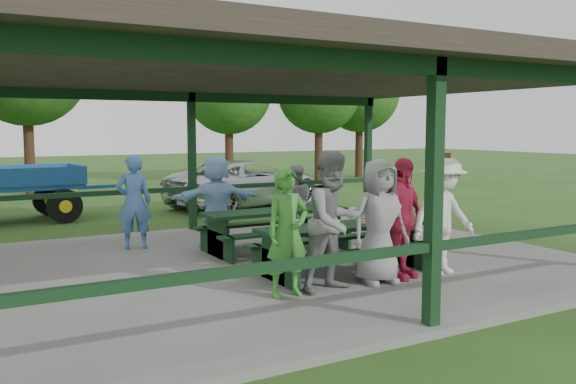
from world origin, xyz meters
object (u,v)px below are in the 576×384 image
picnic_table_far (276,225)px  contestant_red (401,219)px  contestant_grey_mid (379,221)px  spectator_grey (295,202)px  pickup_truck (246,183)px  contestant_grey_left (334,221)px  contestant_white_fedora (443,215)px  spectator_blue (134,202)px  farm_trailer (15,193)px  contestant_green (288,233)px  spectator_lblue (216,201)px  picnic_table_near (342,242)px

picnic_table_far → contestant_red: 2.85m
contestant_grey_mid → spectator_grey: (0.78, 3.76, -0.16)m
picnic_table_far → pickup_truck: size_ratio=0.54×
contestant_grey_left → contestant_grey_mid: contestant_grey_left is taller
contestant_grey_mid → contestant_white_fedora: size_ratio=0.97×
spectator_blue → farm_trailer: bearing=-61.1°
contestant_green → spectator_grey: size_ratio=1.16×
farm_trailer → spectator_blue: bearing=-77.9°
picnic_table_far → contestant_white_fedora: (1.40, -2.81, 0.43)m
spectator_lblue → farm_trailer: 6.56m
contestant_grey_left → spectator_blue: contestant_grey_left is taller
picnic_table_far → spectator_lblue: (-0.81, 0.85, 0.39)m
contestant_red → picnic_table_near: bearing=108.1°
spectator_blue → farm_trailer: 5.51m
spectator_lblue → farm_trailer: (-2.93, 5.86, -0.23)m
contestant_red → farm_trailer: contestant_red is taller
spectator_lblue → spectator_grey: size_ratio=1.17×
contestant_red → contestant_grey_mid: bearing=170.3°
contestant_grey_mid → contestant_red: contestant_red is taller
contestant_grey_left → contestant_grey_mid: bearing=-8.2°
contestant_grey_left → spectator_blue: bearing=101.5°
contestant_grey_mid → spectator_blue: 4.86m
spectator_lblue → pickup_truck: (3.41, 5.81, -0.28)m
contestant_grey_mid → farm_trailer: bearing=117.8°
spectator_lblue → picnic_table_far: bearing=144.3°
picnic_table_far → spectator_blue: (-2.20, 1.43, 0.40)m
contestant_grey_mid → spectator_blue: (-2.38, 4.24, -0.02)m
pickup_truck → contestant_green: bearing=139.4°
picnic_table_near → contestant_red: contestant_red is taller
spectator_blue → contestant_grey_mid: bearing=132.0°
picnic_table_near → spectator_blue: 4.14m
picnic_table_near → contestant_white_fedora: bearing=-31.7°
picnic_table_near → contestant_grey_mid: contestant_grey_mid is taller
contestant_red → contestant_white_fedora: (0.77, -0.06, 0.00)m
contestant_red → farm_trailer: 10.42m
contestant_white_fedora → spectator_grey: (-0.44, 3.75, -0.16)m
picnic_table_far → pickup_truck: pickup_truck is taller
picnic_table_far → contestant_grey_mid: bearing=-86.5°
contestant_grey_left → contestant_white_fedora: bearing=-8.5°
spectator_blue → pickup_truck: bearing=-119.8°
spectator_lblue → pickup_truck: 6.74m
picnic_table_near → contestant_grey_mid: 0.92m
contestant_red → farm_trailer: bearing=97.2°
contestant_green → farm_trailer: size_ratio=0.40×
spectator_blue → pickup_truck: spectator_blue is taller
contestant_grey_mid → pickup_truck: contestant_grey_mid is taller
farm_trailer → contestant_white_fedora: bearing=-65.7°
contestant_grey_left → spectator_grey: size_ratio=1.30×
spectator_grey → farm_trailer: bearing=-26.4°
spectator_lblue → picnic_table_near: bearing=118.1°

